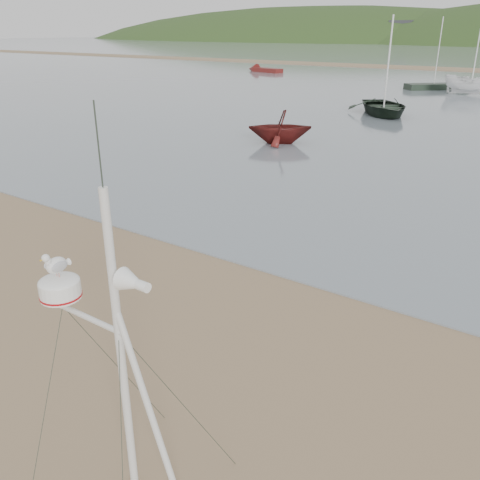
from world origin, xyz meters
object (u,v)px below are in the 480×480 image
Objects in this scene: boat_dark at (387,73)px; boat_red at (280,111)px; sailboat_dark_mid at (451,86)px; dinghy_red_far at (260,70)px; boat_white at (474,67)px; mast_rig at (121,411)px.

boat_red is at bearing -132.89° from boat_dark.
sailboat_dark_mid is 1.15× the size of dinghy_red_far.
boat_red is at bearing 174.92° from boat_white.
mast_rig is 0.79× the size of dinghy_red_far.
mast_rig reaches higher than dinghy_red_far.
boat_dark reaches higher than boat_white.
sailboat_dark_mid is at bearing 53.67° from boat_dark.
sailboat_dark_mid reaches higher than boat_white.
sailboat_dark_mid is at bearing 35.22° from boat_white.
mast_rig is 1.53× the size of boat_red.
mast_rig is 29.82m from boat_dark.
boat_white is at bearing 97.44° from mast_rig.
dinghy_red_far is (-33.15, 53.89, -0.80)m from mast_rig.
dinghy_red_far is at bearing 179.63° from boat_red.
dinghy_red_far is (-25.53, 25.10, -2.31)m from boat_dark.
boat_white is 29.57m from dinghy_red_far.
boat_dark is 18.23m from sailboat_dark_mid.
boat_dark is 35.88m from dinghy_red_far.
sailboat_dark_mid reaches higher than dinghy_red_far.
boat_red is (-8.60, 17.83, 0.42)m from mast_rig.
dinghy_red_far is at bearing 164.36° from sailboat_dark_mid.
sailboat_dark_mid is (0.52, 29.04, -1.21)m from boat_red.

